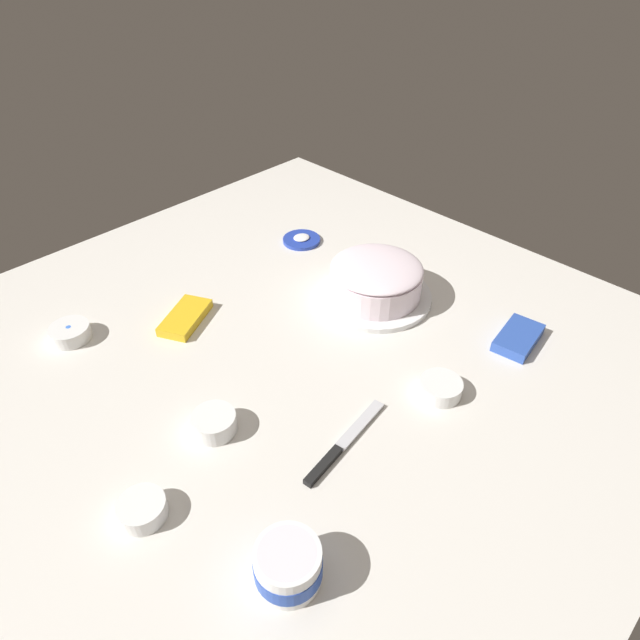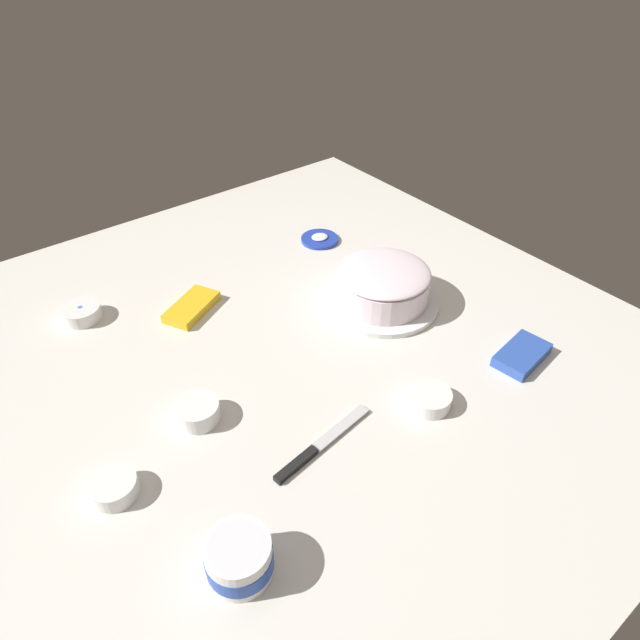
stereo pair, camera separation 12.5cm
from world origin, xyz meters
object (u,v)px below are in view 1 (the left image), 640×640
(frosting_tub, at_px, (288,564))
(candy_box_upper, at_px, (518,338))
(sprinkle_bowl_rainbow, at_px, (440,387))
(spreading_knife, at_px, (339,448))
(frosting_tub_lid, at_px, (302,240))
(candy_box_lower, at_px, (185,317))
(frosted_cake, at_px, (376,282))
(sprinkle_bowl_blue, at_px, (70,332))
(sprinkle_bowl_green, at_px, (214,423))
(sprinkle_bowl_pink, at_px, (142,509))

(frosting_tub, bearing_deg, candy_box_upper, 2.04)
(frosting_tub, relative_size, sprinkle_bowl_rainbow, 1.18)
(spreading_knife, distance_m, candy_box_upper, 0.51)
(frosting_tub_lid, distance_m, sprinkle_bowl_rainbow, 0.67)
(frosting_tub_lid, bearing_deg, frosting_tub, -135.00)
(frosting_tub, relative_size, candy_box_lower, 0.72)
(frosted_cake, bearing_deg, candy_box_lower, 146.05)
(sprinkle_bowl_blue, relative_size, sprinkle_bowl_green, 1.06)
(spreading_knife, xyz_separation_m, sprinkle_bowl_green, (-0.13, 0.20, 0.01))
(sprinkle_bowl_pink, bearing_deg, sprinkle_bowl_rainbow, -18.16)
(spreading_knife, xyz_separation_m, sprinkle_bowl_pink, (-0.32, 0.14, 0.01))
(sprinkle_bowl_rainbow, xyz_separation_m, candy_box_lower, (-0.23, 0.56, -0.01))
(frosting_tub_lid, xyz_separation_m, sprinkle_bowl_rainbow, (-0.22, -0.63, 0.01))
(frosting_tub, distance_m, sprinkle_bowl_blue, 0.76)
(sprinkle_bowl_blue, distance_m, candy_box_lower, 0.26)
(sprinkle_bowl_rainbow, height_order, sprinkle_bowl_green, sprinkle_bowl_green)
(sprinkle_bowl_pink, xyz_separation_m, candy_box_lower, (0.34, 0.38, -0.01))
(sprinkle_bowl_pink, bearing_deg, frosting_tub, -68.29)
(frosted_cake, height_order, frosting_tub, frosted_cake)
(candy_box_lower, bearing_deg, frosting_tub, -138.98)
(spreading_knife, xyz_separation_m, candy_box_lower, (0.02, 0.52, 0.00))
(frosting_tub_lid, height_order, candy_box_lower, candy_box_lower)
(frosting_tub, height_order, sprinkle_bowl_rainbow, frosting_tub)
(candy_box_lower, bearing_deg, sprinkle_bowl_blue, 121.10)
(candy_box_upper, bearing_deg, frosted_cake, 98.47)
(frosted_cake, xyz_separation_m, candy_box_lower, (-0.38, 0.26, -0.04))
(sprinkle_bowl_pink, bearing_deg, candy_box_lower, 47.75)
(frosted_cake, bearing_deg, sprinkle_bowl_rainbow, -117.17)
(frosted_cake, relative_size, spreading_knife, 1.19)
(frosting_tub, distance_m, frosting_tub_lid, 0.98)
(candy_box_lower, bearing_deg, frosting_tub_lid, -18.77)
(frosted_cake, bearing_deg, spreading_knife, -147.61)
(sprinkle_bowl_green, bearing_deg, frosting_tub_lid, 32.75)
(frosted_cake, relative_size, frosting_tub_lid, 2.62)
(frosted_cake, height_order, candy_box_upper, frosted_cake)
(frosting_tub_lid, xyz_separation_m, sprinkle_bowl_green, (-0.60, -0.38, 0.01))
(spreading_knife, distance_m, sprinkle_bowl_pink, 0.35)
(spreading_knife, xyz_separation_m, candy_box_upper, (0.50, -0.08, 0.01))
(frosting_tub, relative_size, sprinkle_bowl_pink, 1.28)
(frosted_cake, distance_m, sprinkle_bowl_pink, 0.74)
(sprinkle_bowl_blue, height_order, candy_box_lower, sprinkle_bowl_blue)
(sprinkle_bowl_blue, bearing_deg, frosting_tub, -92.03)
(candy_box_upper, bearing_deg, sprinkle_bowl_rainbow, 164.87)
(frosted_cake, xyz_separation_m, sprinkle_bowl_green, (-0.54, -0.06, -0.03))
(frosted_cake, xyz_separation_m, frosting_tub_lid, (0.06, 0.33, -0.04))
(sprinkle_bowl_blue, relative_size, sprinkle_bowl_rainbow, 1.02)
(frosted_cake, height_order, sprinkle_bowl_pink, frosted_cake)
(sprinkle_bowl_pink, height_order, candy_box_upper, sprinkle_bowl_pink)
(frosting_tub_lid, xyz_separation_m, sprinkle_bowl_blue, (-0.67, 0.06, 0.01))
(frosted_cake, height_order, spreading_knife, frosted_cake)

